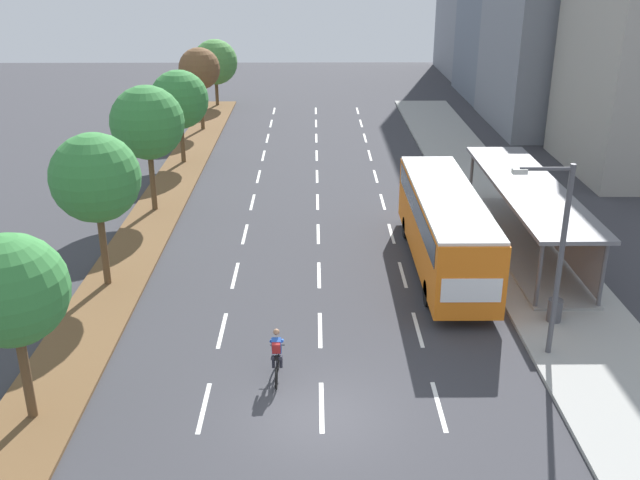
{
  "coord_description": "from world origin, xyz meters",
  "views": [
    {
      "loc": [
        -0.22,
        -17.59,
        12.67
      ],
      "look_at": [
        0.05,
        10.73,
        1.2
      ],
      "focal_mm": 40.57,
      "sensor_mm": 36.0,
      "label": 1
    }
  ],
  "objects": [
    {
      "name": "median_tree_nearest",
      "position": [
        -8.36,
        -0.05,
        4.13
      ],
      "size": [
        3.12,
        3.12,
        5.59
      ],
      "color": "brown",
      "rests_on": "median_strip"
    },
    {
      "name": "median_tree_second",
      "position": [
        -8.53,
        8.85,
        4.53
      ],
      "size": [
        3.45,
        3.45,
        6.16
      ],
      "color": "brown",
      "rests_on": "median_strip"
    },
    {
      "name": "bus_shelter",
      "position": [
        9.53,
        12.57,
        1.87
      ],
      "size": [
        2.9,
        13.13,
        2.86
      ],
      "color": "gray",
      "rests_on": "sidewalk_right"
    },
    {
      "name": "cyclist",
      "position": [
        -1.39,
        2.02,
        0.79
      ],
      "size": [
        0.46,
        1.82,
        1.71
      ],
      "color": "black",
      "rests_on": "ground"
    },
    {
      "name": "lane_divider_left",
      "position": [
        -3.5,
        19.15,
        0.0
      ],
      "size": [
        0.14,
        49.29,
        0.01
      ],
      "color": "white",
      "rests_on": "ground"
    },
    {
      "name": "ground_plane",
      "position": [
        0.0,
        0.0,
        0.0
      ],
      "size": [
        140.0,
        140.0,
        0.0
      ],
      "primitive_type": "plane",
      "color": "#38383D"
    },
    {
      "name": "median_tree_fourth",
      "position": [
        -8.42,
        26.66,
        4.05
      ],
      "size": [
        3.58,
        3.58,
        5.73
      ],
      "color": "brown",
      "rests_on": "median_strip"
    },
    {
      "name": "median_tree_farthest",
      "position": [
        -8.46,
        44.46,
        3.74
      ],
      "size": [
        3.74,
        3.74,
        5.5
      ],
      "color": "brown",
      "rests_on": "median_strip"
    },
    {
      "name": "median_strip",
      "position": [
        -8.3,
        20.0,
        0.06
      ],
      "size": [
        2.6,
        52.0,
        0.12
      ],
      "primitive_type": "cube",
      "color": "brown",
      "rests_on": "ground"
    },
    {
      "name": "lane_divider_center",
      "position": [
        0.0,
        19.15,
        0.0
      ],
      "size": [
        0.14,
        49.29,
        0.01
      ],
      "color": "white",
      "rests_on": "ground"
    },
    {
      "name": "median_tree_fifth",
      "position": [
        -8.45,
        35.56,
        4.54
      ],
      "size": [
        3.0,
        3.0,
        5.94
      ],
      "color": "brown",
      "rests_on": "median_strip"
    },
    {
      "name": "trash_bin",
      "position": [
        8.45,
        5.45,
        0.57
      ],
      "size": [
        0.52,
        0.52,
        0.85
      ],
      "primitive_type": "cylinder",
      "color": "#4C4C51",
      "rests_on": "sidewalk_right"
    },
    {
      "name": "streetlight",
      "position": [
        7.42,
        3.29,
        3.89
      ],
      "size": [
        1.91,
        0.24,
        6.5
      ],
      "color": "#4C4C51",
      "rests_on": "sidewalk_right"
    },
    {
      "name": "lane_divider_right",
      "position": [
        3.5,
        19.15,
        0.0
      ],
      "size": [
        0.14,
        49.29,
        0.01
      ],
      "color": "white",
      "rests_on": "ground"
    },
    {
      "name": "median_tree_third",
      "position": [
        -8.43,
        17.76,
        4.64
      ],
      "size": [
        3.67,
        3.67,
        6.37
      ],
      "color": "brown",
      "rests_on": "median_strip"
    },
    {
      "name": "building_mid_right",
      "position": [
        16.96,
        37.07,
        6.87
      ],
      "size": [
        7.12,
        12.25,
        13.73
      ],
      "primitive_type": "cube",
      "color": "gray",
      "rests_on": "ground"
    },
    {
      "name": "bus",
      "position": [
        5.25,
        10.53,
        2.07
      ],
      "size": [
        2.54,
        11.29,
        3.37
      ],
      "color": "orange",
      "rests_on": "ground"
    },
    {
      "name": "sidewalk_right",
      "position": [
        9.25,
        20.0,
        0.07
      ],
      "size": [
        4.5,
        52.0,
        0.15
      ],
      "primitive_type": "cube",
      "color": "#9E9E99",
      "rests_on": "ground"
    }
  ]
}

